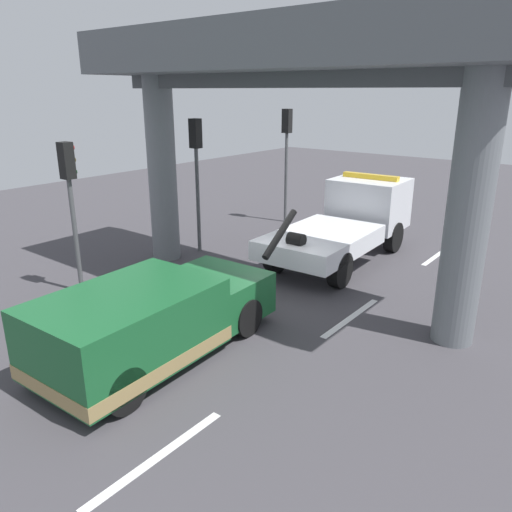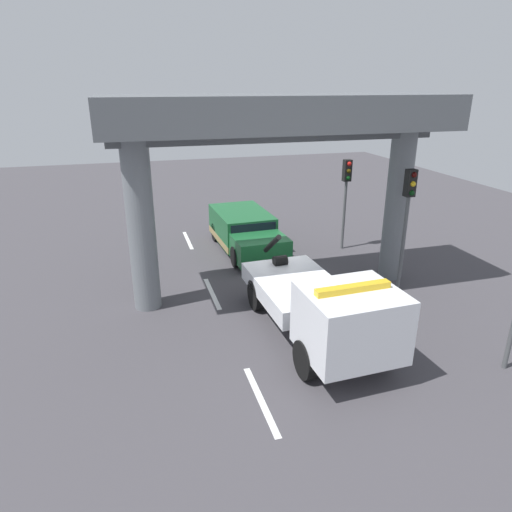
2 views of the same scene
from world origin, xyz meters
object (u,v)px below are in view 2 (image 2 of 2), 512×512
object	(u,v)px
traffic_light_far	(408,204)
towed_van_green	(245,232)
traffic_light_near	(346,185)
tow_truck_white	(324,307)

from	to	relation	value
traffic_light_far	towed_van_green	bearing A→B (deg)	-143.53
traffic_light_near	towed_van_green	bearing A→B (deg)	-105.12
tow_truck_white	traffic_light_near	world-z (taller)	traffic_light_near
tow_truck_white	traffic_light_far	size ratio (longest dim) A/B	1.70
traffic_light_near	traffic_light_far	xyz separation A→B (m)	(4.50, 0.00, 0.26)
tow_truck_white	towed_van_green	distance (m)	8.31
towed_van_green	traffic_light_far	distance (m)	7.38
towed_van_green	traffic_light_near	size ratio (longest dim) A/B	1.34
tow_truck_white	towed_van_green	world-z (taller)	tow_truck_white
traffic_light_near	traffic_light_far	world-z (taller)	traffic_light_far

